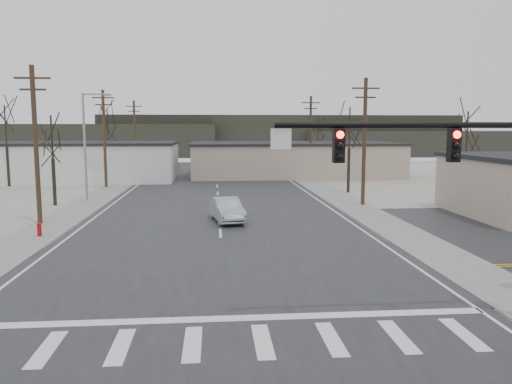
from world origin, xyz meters
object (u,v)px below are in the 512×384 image
(fire_hydrant, at_px, (39,229))
(car_far_b, at_px, (170,165))
(car_far_a, at_px, (224,168))
(traffic_signal_mast, at_px, (487,176))
(sedan_crossing, at_px, (227,210))

(fire_hydrant, bearing_deg, car_far_b, 85.34)
(car_far_a, bearing_deg, car_far_b, -36.96)
(traffic_signal_mast, bearing_deg, fire_hydrant, 141.87)
(fire_hydrant, distance_m, sedan_crossing, 11.34)
(sedan_crossing, distance_m, car_far_a, 34.60)
(fire_hydrant, relative_size, car_far_a, 0.18)
(fire_hydrant, height_order, car_far_b, car_far_b)
(fire_hydrant, height_order, sedan_crossing, sedan_crossing)
(fire_hydrant, distance_m, car_far_b, 44.26)
(car_far_a, bearing_deg, fire_hydrant, 73.90)
(fire_hydrant, distance_m, car_far_a, 39.97)
(traffic_signal_mast, relative_size, fire_hydrant, 10.29)
(traffic_signal_mast, relative_size, car_far_a, 1.81)
(sedan_crossing, xyz_separation_m, car_far_a, (0.50, 34.60, -0.05))
(traffic_signal_mast, relative_size, car_far_b, 1.95)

